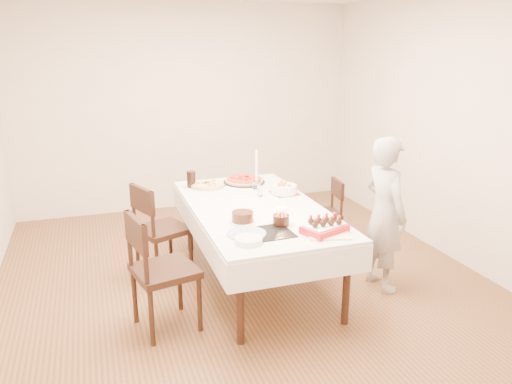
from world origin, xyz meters
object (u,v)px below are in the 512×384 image
object	(u,v)px
cola_glass	(191,179)
strawberry_box	(325,228)
person	(385,214)
chair_right_savory	(322,214)
chair_left_dessert	(165,271)
taper_candle	(256,169)
dining_table	(256,244)
pizza_white	(208,185)
pizza_pepperoni	(244,180)
chair_left_savory	(163,230)
layer_cake	(243,217)
pasta_bowl	(284,189)
birthday_cake	(281,216)

from	to	relation	value
cola_glass	strawberry_box	size ratio (longest dim) A/B	0.50
person	chair_right_savory	bearing A→B (deg)	0.86
chair_left_dessert	taper_candle	size ratio (longest dim) A/B	2.39
dining_table	chair_right_savory	distance (m)	1.12
pizza_white	pizza_pepperoni	bearing A→B (deg)	6.66
chair_left_savory	layer_cake	size ratio (longest dim) A/B	4.09
person	strawberry_box	size ratio (longest dim) A/B	4.16
chair_left_savory	person	world-z (taller)	person
pasta_bowl	taper_candle	size ratio (longest dim) A/B	0.62
dining_table	birthday_cake	distance (m)	0.70
layer_cake	chair_right_savory	bearing A→B (deg)	37.99
dining_table	layer_cake	size ratio (longest dim) A/B	9.37
chair_left_dessert	pizza_pepperoni	world-z (taller)	chair_left_dessert
pizza_white	birthday_cake	world-z (taller)	birthday_cake
person	cola_glass	xyz separation A→B (m)	(-1.49, 1.27, 0.13)
person	strawberry_box	distance (m)	0.84
chair_right_savory	person	distance (m)	1.08
dining_table	cola_glass	distance (m)	1.03
chair_left_dessert	layer_cake	distance (m)	0.77
person	taper_candle	distance (m)	1.36
dining_table	pizza_pepperoni	size ratio (longest dim) A/B	4.81
chair_left_savory	layer_cake	distance (m)	1.02
chair_left_savory	pizza_pepperoni	distance (m)	1.06
chair_left_dessert	person	world-z (taller)	person
pizza_white	taper_candle	bearing A→B (deg)	-25.02
pasta_bowl	cola_glass	distance (m)	0.97
chair_right_savory	birthday_cake	xyz separation A→B (m)	(-0.92, -1.10, 0.45)
pizza_white	pasta_bowl	world-z (taller)	pasta_bowl
dining_table	pizza_pepperoni	distance (m)	0.92
chair_right_savory	layer_cake	world-z (taller)	layer_cake
person	pizza_pepperoni	world-z (taller)	person
person	layer_cake	distance (m)	1.31
chair_left_savory	cola_glass	xyz separation A→B (m)	(0.37, 0.39, 0.37)
pizza_white	birthday_cake	distance (m)	1.33
chair_left_savory	pizza_pepperoni	xyz separation A→B (m)	(0.94, 0.39, 0.30)
pasta_bowl	birthday_cake	world-z (taller)	birthday_cake
chair_right_savory	cola_glass	xyz separation A→B (m)	(-1.39, 0.24, 0.45)
pasta_bowl	cola_glass	size ratio (longest dim) A/B	1.50
taper_candle	birthday_cake	world-z (taller)	taper_candle
chair_right_savory	pizza_pepperoni	distance (m)	0.94
pizza_pepperoni	taper_candle	size ratio (longest dim) A/B	1.09
pizza_white	birthday_cake	xyz separation A→B (m)	(0.31, -1.30, 0.06)
pasta_bowl	layer_cake	distance (m)	0.91
pizza_white	layer_cake	size ratio (longest dim) A/B	1.65
dining_table	strawberry_box	size ratio (longest dim) A/B	6.28
pizza_pepperoni	person	bearing A→B (deg)	-54.02
pizza_white	taper_candle	xyz separation A→B (m)	(0.46, -0.22, 0.18)
chair_right_savory	strawberry_box	size ratio (longest dim) A/B	2.25
taper_candle	strawberry_box	world-z (taller)	taper_candle
pasta_bowl	birthday_cake	distance (m)	0.89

